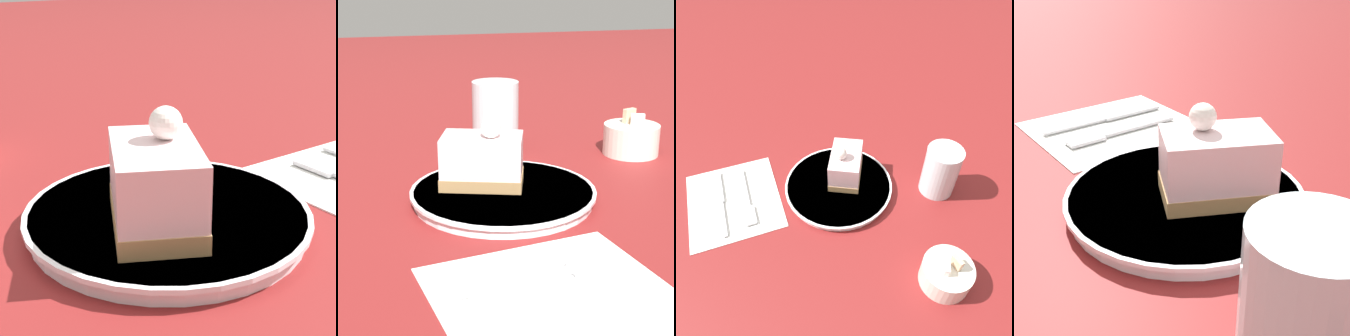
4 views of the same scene
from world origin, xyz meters
The scene contains 3 objects.
ground_plane centered at (0.00, 0.00, 0.00)m, with size 4.00×4.00×0.00m, color maroon.
plate centered at (0.02, -0.01, 0.01)m, with size 0.22×0.22×0.02m.
cake_slice centered at (0.00, -0.03, 0.05)m, with size 0.09×0.11×0.09m.
Camera 1 is at (-0.17, -0.35, 0.21)m, focal length 60.00 mm.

